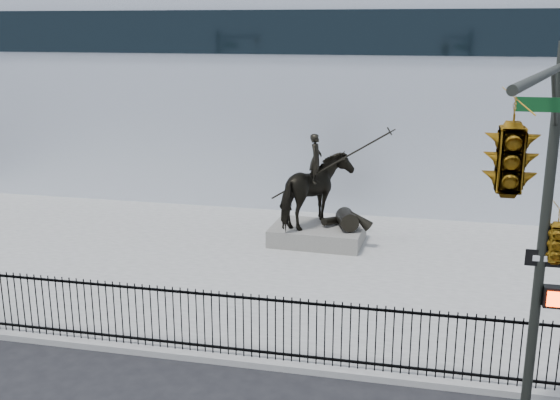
# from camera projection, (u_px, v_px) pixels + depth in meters

# --- Properties ---
(ground) EXTENTS (120.00, 120.00, 0.00)m
(ground) POSITION_uv_depth(u_px,v_px,m) (170.00, 385.00, 13.63)
(ground) COLOR black
(ground) RESTS_ON ground
(plaza) EXTENTS (30.00, 12.00, 0.15)m
(plaza) POSITION_uv_depth(u_px,v_px,m) (255.00, 265.00, 20.21)
(plaza) COLOR gray
(plaza) RESTS_ON ground
(building) EXTENTS (44.00, 14.00, 9.00)m
(building) POSITION_uv_depth(u_px,v_px,m) (323.00, 85.00, 31.32)
(building) COLOR silver
(building) RESTS_ON ground
(picket_fence) EXTENTS (22.10, 0.10, 1.50)m
(picket_fence) POSITION_uv_depth(u_px,v_px,m) (190.00, 320.00, 14.57)
(picket_fence) COLOR black
(picket_fence) RESTS_ON plaza
(statue_plinth) EXTENTS (3.12, 2.22, 0.57)m
(statue_plinth) POSITION_uv_depth(u_px,v_px,m) (317.00, 234.00, 22.03)
(statue_plinth) COLOR #625F59
(statue_plinth) RESTS_ON plaza
(equestrian_statue) EXTENTS (3.88, 2.49, 3.29)m
(equestrian_statue) POSITION_uv_depth(u_px,v_px,m) (320.00, 192.00, 21.63)
(equestrian_statue) COLOR black
(equestrian_statue) RESTS_ON statue_plinth
(traffic_signal_right) EXTENTS (2.17, 6.86, 7.00)m
(traffic_signal_right) POSITION_uv_depth(u_px,v_px,m) (537.00, 202.00, 9.13)
(traffic_signal_right) COLOR #242722
(traffic_signal_right) RESTS_ON ground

